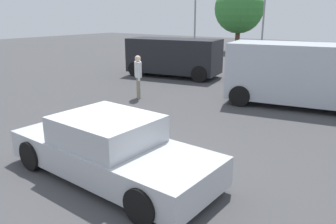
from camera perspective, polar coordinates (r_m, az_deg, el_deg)
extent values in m
plane|color=#424244|center=(7.41, -8.83, -9.57)|extent=(80.00, 80.00, 0.00)
cube|color=#B7BABF|center=(6.94, -9.68, -7.42)|extent=(4.66, 1.98, 0.58)
cube|color=#B7BABF|center=(6.81, -10.48, -2.89)|extent=(1.99, 1.72, 0.54)
cube|color=slate|center=(6.19, -4.79, -4.65)|extent=(0.12, 1.52, 0.45)
cube|color=slate|center=(7.48, -15.18, -1.41)|extent=(0.12, 1.52, 0.45)
cylinder|color=black|center=(6.64, 5.40, -9.59)|extent=(0.65, 0.25, 0.64)
cylinder|color=black|center=(5.47, -4.52, -15.75)|extent=(0.65, 0.25, 0.64)
cylinder|color=black|center=(8.62, -12.76, -3.68)|extent=(0.65, 0.25, 0.64)
cylinder|color=black|center=(7.75, -22.39, -6.90)|extent=(0.65, 0.25, 0.64)
cube|color=#B2B7C1|center=(12.85, 21.57, 6.38)|extent=(5.16, 2.84, 2.02)
cylinder|color=black|center=(14.19, 14.12, 4.38)|extent=(0.79, 0.38, 0.76)
cylinder|color=black|center=(12.33, 12.24, 2.73)|extent=(0.79, 0.38, 0.76)
cube|color=black|center=(17.88, 0.99, 9.69)|extent=(5.11, 2.69, 1.76)
cube|color=slate|center=(18.97, -5.68, 11.18)|extent=(0.32, 1.63, 0.70)
cylinder|color=black|center=(18.04, -5.59, 7.37)|extent=(0.83, 0.38, 0.80)
cylinder|color=black|center=(19.61, -2.77, 8.15)|extent=(0.83, 0.38, 0.80)
cylinder|color=black|center=(16.44, 5.42, 6.49)|extent=(0.83, 0.38, 0.80)
cylinder|color=black|center=(18.15, 7.50, 7.36)|extent=(0.83, 0.38, 0.80)
cylinder|color=gray|center=(13.31, -5.15, 4.26)|extent=(0.13, 0.13, 0.86)
cylinder|color=gray|center=(13.15, -5.06, 4.11)|extent=(0.13, 0.13, 0.86)
cube|color=white|center=(13.09, -5.19, 7.33)|extent=(0.46, 0.45, 0.61)
cylinder|color=white|center=(13.34, -5.31, 7.26)|extent=(0.09, 0.09, 0.72)
cylinder|color=white|center=(12.87, -5.05, 6.93)|extent=(0.09, 0.09, 0.72)
sphere|color=beige|center=(13.03, -5.23, 9.16)|extent=(0.23, 0.23, 0.23)
cylinder|color=gray|center=(27.48, 16.19, 16.10)|extent=(0.14, 0.14, 6.70)
cylinder|color=gray|center=(28.16, 4.67, 16.02)|extent=(0.14, 0.14, 6.07)
cylinder|color=brown|center=(30.70, 11.85, 12.09)|extent=(0.41, 0.41, 2.13)
sphere|color=#387F38|center=(30.63, 12.15, 17.03)|extent=(4.22, 4.22, 4.22)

